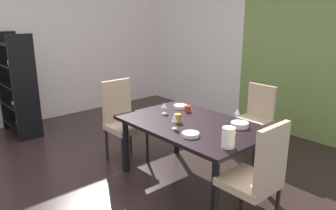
{
  "coord_description": "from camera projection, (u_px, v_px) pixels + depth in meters",
  "views": [
    {
      "loc": [
        3.05,
        -1.94,
        1.92
      ],
      "look_at": [
        0.26,
        0.52,
        0.85
      ],
      "focal_mm": 35.0,
      "sensor_mm": 36.0,
      "label": 1
    }
  ],
  "objects": [
    {
      "name": "left_interior_panel",
      "position": [
        27.0,
        46.0,
        5.62
      ],
      "size": [
        0.1,
        5.81,
        2.66
      ],
      "primitive_type": "cube",
      "color": "silver",
      "rests_on": "ground_plane"
    },
    {
      "name": "serving_bowl_south",
      "position": [
        240.0,
        125.0,
        3.5
      ],
      "size": [
        0.19,
        0.19,
        0.05
      ],
      "primitive_type": "cylinder",
      "color": "white",
      "rests_on": "dining_table"
    },
    {
      "name": "cup_front",
      "position": [
        188.0,
        109.0,
        4.03
      ],
      "size": [
        0.07,
        0.07,
        0.08
      ],
      "primitive_type": "cylinder",
      "color": "#BB351E",
      "rests_on": "dining_table"
    },
    {
      "name": "display_shelf",
      "position": [
        17.0,
        84.0,
        5.15
      ],
      "size": [
        0.81,
        0.37,
        1.61
      ],
      "color": "black",
      "rests_on": "ground_plane"
    },
    {
      "name": "serving_bowl_north",
      "position": [
        191.0,
        134.0,
        3.24
      ],
      "size": [
        0.17,
        0.17,
        0.04
      ],
      "primitive_type": "cylinder",
      "color": "#F4EBCD",
      "rests_on": "dining_table"
    },
    {
      "name": "ground_plane",
      "position": [
        122.0,
        177.0,
        3.96
      ],
      "size": [
        5.73,
        5.81,
        0.02
      ],
      "primitive_type": "cube",
      "color": "black"
    },
    {
      "name": "wine_glass_rear",
      "position": [
        164.0,
        106.0,
        3.94
      ],
      "size": [
        0.07,
        0.07,
        0.14
      ],
      "color": "silver",
      "rests_on": "dining_table"
    },
    {
      "name": "serving_bowl_right",
      "position": [
        180.0,
        107.0,
        4.19
      ],
      "size": [
        0.17,
        0.17,
        0.04
      ],
      "primitive_type": "cylinder",
      "color": "white",
      "rests_on": "dining_table"
    },
    {
      "name": "dining_table",
      "position": [
        192.0,
        130.0,
        3.66
      ],
      "size": [
        1.62,
        1.04,
        0.72
      ],
      "color": "black",
      "rests_on": "ground_plane"
    },
    {
      "name": "pitcher_east",
      "position": [
        229.0,
        137.0,
        2.96
      ],
      "size": [
        0.14,
        0.12,
        0.19
      ],
      "color": "white",
      "rests_on": "dining_table"
    },
    {
      "name": "back_panel_interior",
      "position": [
        193.0,
        41.0,
        6.58
      ],
      "size": [
        2.47,
        0.1,
        2.66
      ],
      "primitive_type": "cube",
      "color": "silver",
      "rests_on": "ground_plane"
    },
    {
      "name": "chair_head_far",
      "position": [
        255.0,
        116.0,
        4.44
      ],
      "size": [
        0.44,
        0.45,
        0.96
      ],
      "rotation": [
        0.0,
        0.0,
        3.14
      ],
      "color": "tan",
      "rests_on": "ground_plane"
    },
    {
      "name": "chair_right_near",
      "position": [
        258.0,
        175.0,
        2.77
      ],
      "size": [
        0.44,
        0.44,
        1.06
      ],
      "rotation": [
        0.0,
        0.0,
        1.57
      ],
      "color": "tan",
      "rests_on": "ground_plane"
    },
    {
      "name": "chair_left_near",
      "position": [
        122.0,
        118.0,
        4.26
      ],
      "size": [
        0.44,
        0.44,
        1.07
      ],
      "rotation": [
        0.0,
        0.0,
        -1.57
      ],
      "color": "tan",
      "rests_on": "ground_plane"
    },
    {
      "name": "wine_glass_center",
      "position": [
        174.0,
        118.0,
        3.43
      ],
      "size": [
        0.07,
        0.07,
        0.16
      ],
      "color": "silver",
      "rests_on": "dining_table"
    },
    {
      "name": "cup_west",
      "position": [
        178.0,
        118.0,
        3.65
      ],
      "size": [
        0.08,
        0.08,
        0.1
      ],
      "primitive_type": "cylinder",
      "color": "#BD8B29",
      "rests_on": "dining_table"
    },
    {
      "name": "wine_glass_left",
      "position": [
        238.0,
        112.0,
        3.65
      ],
      "size": [
        0.06,
        0.06,
        0.16
      ],
      "color": "silver",
      "rests_on": "dining_table"
    }
  ]
}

